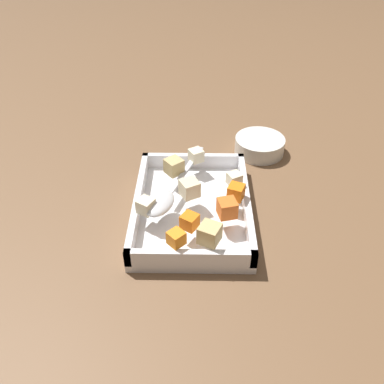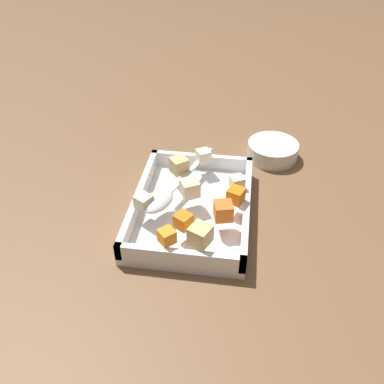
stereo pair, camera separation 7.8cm
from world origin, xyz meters
name	(u,v)px [view 1 (the left image)]	position (x,y,z in m)	size (l,w,h in m)	color
ground_plane	(186,208)	(0.00, 0.00, 0.00)	(4.00, 4.00, 0.00)	brown
baking_dish	(192,209)	(-0.02, -0.01, 0.01)	(0.30, 0.22, 0.05)	silver
carrot_chunk_under_handle	(190,221)	(-0.11, -0.01, 0.06)	(0.03, 0.03, 0.03)	orange
carrot_chunk_far_right	(227,208)	(-0.07, -0.08, 0.06)	(0.03, 0.03, 0.03)	orange
carrot_chunk_rim_edge	(236,192)	(-0.02, -0.10, 0.06)	(0.03, 0.03, 0.03)	orange
carrot_chunk_far_left	(176,238)	(-0.15, 0.01, 0.06)	(0.02, 0.02, 0.02)	orange
potato_chunk_corner_nw	(174,166)	(0.06, 0.02, 0.06)	(0.03, 0.03, 0.03)	tan
potato_chunk_corner_se	(146,206)	(-0.07, 0.07, 0.06)	(0.03, 0.03, 0.03)	beige
potato_chunk_mid_right	(234,179)	(0.02, -0.10, 0.06)	(0.02, 0.02, 0.02)	beige
potato_chunk_front_center	(190,188)	(-0.02, -0.01, 0.06)	(0.03, 0.03, 0.03)	beige
potato_chunk_center	(196,155)	(0.10, -0.02, 0.06)	(0.03, 0.03, 0.03)	beige
potato_chunk_near_left	(210,234)	(-0.14, -0.04, 0.06)	(0.03, 0.03, 0.03)	tan
serving_spoon	(163,199)	(-0.04, 0.04, 0.06)	(0.25, 0.12, 0.02)	silver
small_prep_bowl	(260,145)	(0.21, -0.17, 0.02)	(0.12, 0.12, 0.04)	silver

